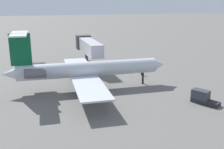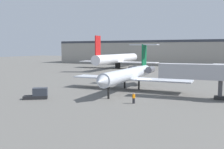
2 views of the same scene
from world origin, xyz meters
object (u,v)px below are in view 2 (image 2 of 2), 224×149
Objects in this scene: baggage_tug_lead at (38,94)px; parked_airliner_west_end at (118,59)px; regional_jet at (130,74)px; ground_crew_marshaller at (134,98)px; jet_bridge at (208,72)px.

baggage_tug_lead is 68.51m from parked_airliner_west_end.
regional_jet is 56.97m from parked_airliner_west_end.
regional_jet reaches higher than baggage_tug_lead.
ground_crew_marshaller is 0.41× the size of baggage_tug_lead.
baggage_tug_lead is at bearing -77.16° from parked_airliner_west_end.
parked_airliner_west_end is at bearing 127.37° from jet_bridge.
baggage_tug_lead reaches higher than ground_crew_marshaller.
parked_airliner_west_end is (-31.17, 63.03, 3.32)m from ground_crew_marshaller.
ground_crew_marshaller is 16.38m from baggage_tug_lead.
regional_jet is 6.66× the size of baggage_tug_lead.
parked_airliner_west_end is at bearing 116.87° from regional_jet.
baggage_tug_lead is (-10.54, -15.90, -2.54)m from regional_jet.
ground_crew_marshaller is at bearing -63.69° from parked_airliner_west_end.
jet_bridge is 3.58× the size of baggage_tug_lead.
jet_bridge is 8.67× the size of ground_crew_marshaller.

